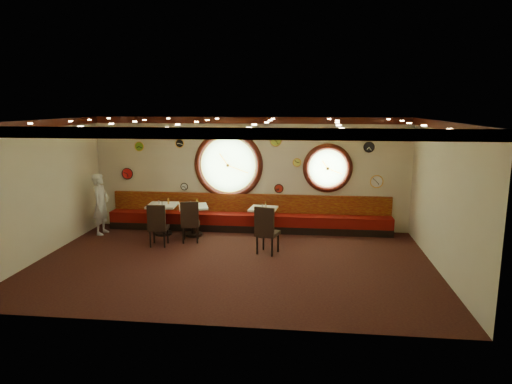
{
  "coord_description": "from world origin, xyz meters",
  "views": [
    {
      "loc": [
        1.63,
        -9.75,
        3.54
      ],
      "look_at": [
        0.44,
        0.8,
        1.5
      ],
      "focal_mm": 32.0,
      "sensor_mm": 36.0,
      "label": 1
    }
  ],
  "objects_px": {
    "condiment_b_salt": "(191,203)",
    "condiment_b_bottle": "(197,202)",
    "chair_a": "(158,223)",
    "condiment_a_bottle": "(168,201)",
    "chair_b": "(190,219)",
    "condiment_c_salt": "(263,206)",
    "condiment_c_pepper": "(266,206)",
    "table_c": "(263,218)",
    "condiment_c_bottle": "(266,204)",
    "chair_c": "(266,227)",
    "table_a": "(163,215)",
    "waiter": "(101,204)",
    "condiment_a_pepper": "(162,203)",
    "table_b": "(193,217)",
    "condiment_a_salt": "(159,202)",
    "condiment_b_pepper": "(195,204)"
  },
  "relations": [
    {
      "from": "condiment_b_salt",
      "to": "condiment_b_bottle",
      "type": "bearing_deg",
      "value": 11.44
    },
    {
      "from": "chair_a",
      "to": "condiment_a_bottle",
      "type": "relative_size",
      "value": 4.13
    },
    {
      "from": "chair_b",
      "to": "condiment_c_salt",
      "type": "relative_size",
      "value": 7.03
    },
    {
      "from": "chair_a",
      "to": "condiment_c_pepper",
      "type": "height_order",
      "value": "chair_a"
    },
    {
      "from": "table_c",
      "to": "condiment_c_bottle",
      "type": "bearing_deg",
      "value": 61.27
    },
    {
      "from": "chair_b",
      "to": "chair_c",
      "type": "distance_m",
      "value": 2.17
    },
    {
      "from": "chair_c",
      "to": "table_a",
      "type": "bearing_deg",
      "value": 172.9
    },
    {
      "from": "condiment_c_pepper",
      "to": "waiter",
      "type": "distance_m",
      "value": 4.55
    },
    {
      "from": "condiment_b_bottle",
      "to": "condiment_c_bottle",
      "type": "distance_m",
      "value": 1.88
    },
    {
      "from": "table_a",
      "to": "waiter",
      "type": "xyz_separation_m",
      "value": [
        -1.7,
        -0.12,
        0.31
      ]
    },
    {
      "from": "table_a",
      "to": "condiment_c_pepper",
      "type": "bearing_deg",
      "value": 3.51
    },
    {
      "from": "table_c",
      "to": "condiment_a_bottle",
      "type": "distance_m",
      "value": 2.65
    },
    {
      "from": "table_c",
      "to": "condiment_c_bottle",
      "type": "xyz_separation_m",
      "value": [
        0.06,
        0.11,
        0.37
      ]
    },
    {
      "from": "condiment_b_salt",
      "to": "condiment_a_pepper",
      "type": "distance_m",
      "value": 0.77
    },
    {
      "from": "chair_a",
      "to": "table_b",
      "type": "bearing_deg",
      "value": 54.9
    },
    {
      "from": "condiment_a_salt",
      "to": "condiment_a_pepper",
      "type": "bearing_deg",
      "value": -42.11
    },
    {
      "from": "chair_a",
      "to": "condiment_b_salt",
      "type": "height_order",
      "value": "chair_a"
    },
    {
      "from": "chair_c",
      "to": "condiment_a_pepper",
      "type": "distance_m",
      "value": 3.24
    },
    {
      "from": "chair_a",
      "to": "chair_b",
      "type": "bearing_deg",
      "value": 26.48
    },
    {
      "from": "condiment_a_pepper",
      "to": "table_a",
      "type": "bearing_deg",
      "value": 106.6
    },
    {
      "from": "table_c",
      "to": "condiment_c_pepper",
      "type": "xyz_separation_m",
      "value": [
        0.06,
        0.01,
        0.34
      ]
    },
    {
      "from": "chair_c",
      "to": "condiment_c_pepper",
      "type": "relative_size",
      "value": 6.81
    },
    {
      "from": "condiment_a_bottle",
      "to": "condiment_c_bottle",
      "type": "relative_size",
      "value": 1.01
    },
    {
      "from": "condiment_c_bottle",
      "to": "condiment_a_pepper",
      "type": "bearing_deg",
      "value": -172.54
    },
    {
      "from": "condiment_c_salt",
      "to": "condiment_a_bottle",
      "type": "bearing_deg",
      "value": -176.7
    },
    {
      "from": "chair_b",
      "to": "condiment_b_salt",
      "type": "relative_size",
      "value": 6.46
    },
    {
      "from": "table_a",
      "to": "condiment_b_pepper",
      "type": "bearing_deg",
      "value": -0.5
    },
    {
      "from": "condiment_b_pepper",
      "to": "condiment_c_bottle",
      "type": "bearing_deg",
      "value": 8.22
    },
    {
      "from": "condiment_c_pepper",
      "to": "chair_b",
      "type": "bearing_deg",
      "value": -156.04
    },
    {
      "from": "condiment_a_pepper",
      "to": "condiment_c_pepper",
      "type": "height_order",
      "value": "condiment_a_pepper"
    },
    {
      "from": "table_c",
      "to": "condiment_c_salt",
      "type": "distance_m",
      "value": 0.34
    },
    {
      "from": "condiment_a_bottle",
      "to": "waiter",
      "type": "height_order",
      "value": "waiter"
    },
    {
      "from": "condiment_c_bottle",
      "to": "condiment_b_pepper",
      "type": "bearing_deg",
      "value": -171.78
    },
    {
      "from": "condiment_a_bottle",
      "to": "table_b",
      "type": "bearing_deg",
      "value": -6.08
    },
    {
      "from": "table_b",
      "to": "condiment_c_salt",
      "type": "distance_m",
      "value": 1.91
    },
    {
      "from": "waiter",
      "to": "condiment_b_salt",
      "type": "bearing_deg",
      "value": -83.66
    },
    {
      "from": "table_a",
      "to": "condiment_a_pepper",
      "type": "relative_size",
      "value": 8.54
    },
    {
      "from": "chair_a",
      "to": "condiment_b_pepper",
      "type": "height_order",
      "value": "chair_a"
    },
    {
      "from": "condiment_b_bottle",
      "to": "condiment_c_bottle",
      "type": "bearing_deg",
      "value": 4.39
    },
    {
      "from": "chair_c",
      "to": "condiment_a_pepper",
      "type": "xyz_separation_m",
      "value": [
        -2.96,
        1.3,
        0.23
      ]
    },
    {
      "from": "chair_c",
      "to": "condiment_c_pepper",
      "type": "distance_m",
      "value": 1.58
    },
    {
      "from": "table_a",
      "to": "condiment_a_pepper",
      "type": "bearing_deg",
      "value": -73.4
    },
    {
      "from": "chair_b",
      "to": "condiment_c_salt",
      "type": "bearing_deg",
      "value": 15.49
    },
    {
      "from": "table_b",
      "to": "chair_b",
      "type": "bearing_deg",
      "value": -83.25
    },
    {
      "from": "condiment_b_pepper",
      "to": "chair_a",
      "type": "bearing_deg",
      "value": -122.46
    },
    {
      "from": "condiment_a_salt",
      "to": "condiment_b_salt",
      "type": "height_order",
      "value": "condiment_a_salt"
    },
    {
      "from": "table_a",
      "to": "table_c",
      "type": "distance_m",
      "value": 2.78
    },
    {
      "from": "table_a",
      "to": "chair_b",
      "type": "height_order",
      "value": "chair_b"
    },
    {
      "from": "condiment_c_salt",
      "to": "condiment_a_bottle",
      "type": "distance_m",
      "value": 2.59
    },
    {
      "from": "condiment_c_salt",
      "to": "condiment_c_bottle",
      "type": "bearing_deg",
      "value": 36.0
    }
  ]
}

